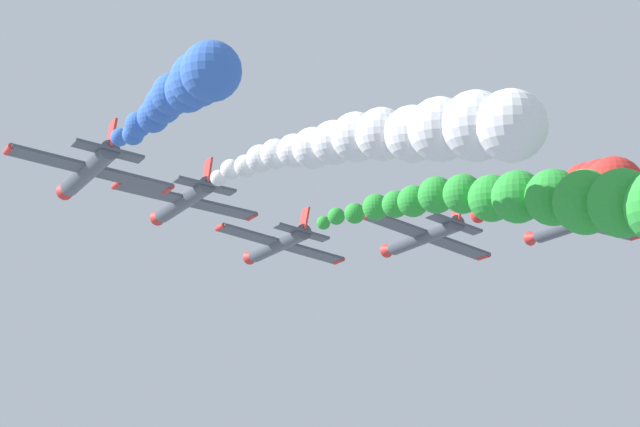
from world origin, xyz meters
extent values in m
cylinder|color=#474C56|center=(0.47, 8.14, 60.89)|extent=(1.28, 9.00, 1.28)
cone|color=red|center=(0.47, 13.24, 60.89)|extent=(1.22, 1.20, 1.22)
cube|color=#474C56|center=(0.45, 7.74, 60.79)|extent=(9.08, 1.90, 1.84)
cylinder|color=red|center=(-4.07, 7.74, 61.62)|extent=(0.42, 1.40, 0.42)
cylinder|color=red|center=(4.98, 7.74, 59.96)|extent=(0.42, 1.40, 0.42)
cube|color=#474C56|center=(0.48, 4.14, 60.94)|extent=(3.77, 1.20, 0.86)
cube|color=red|center=(0.65, 4.04, 61.84)|extent=(0.43, 1.10, 1.60)
ellipsoid|color=black|center=(0.56, 9.94, 61.37)|extent=(0.91, 2.20, 0.83)
sphere|color=green|center=(0.59, 0.75, 60.93)|extent=(0.92, 0.92, 0.92)
sphere|color=green|center=(0.41, -1.64, 60.86)|extent=(1.12, 1.12, 1.12)
sphere|color=green|center=(0.56, -4.03, 60.57)|extent=(1.32, 1.32, 1.32)
sphere|color=green|center=(0.83, -6.41, 60.48)|extent=(1.65, 1.65, 1.65)
sphere|color=green|center=(0.93, -8.80, 60.15)|extent=(1.64, 1.64, 1.64)
sphere|color=green|center=(0.83, -11.19, 59.80)|extent=(1.87, 1.87, 1.87)
sphere|color=green|center=(1.01, -13.58, 59.65)|extent=(2.11, 2.11, 2.11)
sphere|color=green|center=(1.29, -15.96, 59.21)|extent=(2.20, 2.20, 2.20)
sphere|color=green|center=(1.62, -18.35, 58.47)|extent=(2.53, 2.53, 2.53)
sphere|color=green|center=(1.68, -20.74, 58.02)|extent=(2.74, 2.74, 2.74)
sphere|color=green|center=(2.18, -23.13, 57.51)|extent=(2.86, 2.86, 2.86)
sphere|color=green|center=(2.35, -25.51, 56.77)|extent=(3.16, 3.16, 3.16)
sphere|color=green|center=(2.64, -27.90, 56.23)|extent=(3.25, 3.25, 3.25)
cylinder|color=#474C56|center=(-8.52, 2.46, 61.91)|extent=(1.23, 9.00, 1.23)
cone|color=red|center=(-8.52, 7.56, 61.91)|extent=(1.17, 1.20, 1.17)
cube|color=#474C56|center=(-8.53, 2.06, 61.81)|extent=(9.15, 1.90, 1.37)
cylinder|color=red|center=(-13.09, 2.06, 62.41)|extent=(0.40, 1.40, 0.40)
cylinder|color=red|center=(-3.97, 2.06, 61.21)|extent=(0.40, 1.40, 0.40)
cube|color=#474C56|center=(-8.51, -1.54, 61.96)|extent=(3.79, 1.20, 0.67)
cube|color=red|center=(-8.39, -1.64, 62.87)|extent=(0.35, 1.10, 1.60)
ellipsoid|color=black|center=(-8.45, 4.26, 62.40)|extent=(0.88, 2.20, 0.80)
sphere|color=white|center=(-8.61, -4.26, 61.80)|extent=(0.99, 0.99, 0.99)
sphere|color=white|center=(-8.48, -5.99, 61.93)|extent=(1.22, 1.22, 1.22)
sphere|color=white|center=(-8.22, -7.71, 61.75)|extent=(1.31, 1.31, 1.31)
sphere|color=white|center=(-8.00, -9.43, 61.78)|extent=(1.60, 1.60, 1.60)
sphere|color=white|center=(-7.76, -11.15, 61.65)|extent=(1.69, 1.69, 1.69)
sphere|color=white|center=(-7.39, -12.88, 61.44)|extent=(1.85, 1.85, 1.85)
sphere|color=white|center=(-7.03, -14.60, 61.18)|extent=(2.24, 2.24, 2.24)
sphere|color=white|center=(-6.62, -16.32, 61.07)|extent=(2.35, 2.35, 2.35)
sphere|color=white|center=(-6.16, -18.04, 60.97)|extent=(2.59, 2.59, 2.59)
sphere|color=white|center=(-5.58, -19.77, 60.73)|extent=(2.70, 2.70, 2.70)
sphere|color=white|center=(-4.77, -21.49, 60.38)|extent=(2.85, 2.85, 2.85)
sphere|color=white|center=(-4.21, -23.21, 60.21)|extent=(3.17, 3.17, 3.17)
sphere|color=white|center=(-3.25, -24.94, 60.02)|extent=(3.42, 3.42, 3.42)
sphere|color=white|center=(-2.44, -26.66, 59.67)|extent=(3.43, 3.43, 3.43)
cylinder|color=#474C56|center=(8.53, 1.38, 60.86)|extent=(1.32, 9.00, 1.32)
cone|color=red|center=(8.53, 6.48, 60.86)|extent=(1.26, 1.20, 1.26)
cube|color=#474C56|center=(8.50, 0.98, 60.76)|extent=(9.00, 1.90, 2.28)
cylinder|color=red|center=(4.02, 0.98, 61.81)|extent=(0.43, 1.40, 0.43)
cylinder|color=red|center=(12.98, 0.98, 59.71)|extent=(0.43, 1.40, 0.43)
cube|color=#474C56|center=(8.54, -2.62, 60.91)|extent=(3.74, 1.20, 1.04)
cube|color=red|center=(8.75, -2.72, 61.80)|extent=(0.50, 1.10, 1.59)
ellipsoid|color=black|center=(8.64, 3.18, 61.34)|extent=(0.94, 2.20, 0.86)
sphere|color=red|center=(8.56, -5.64, 60.84)|extent=(0.98, 0.98, 0.98)
sphere|color=red|center=(8.36, -7.66, 60.83)|extent=(1.08, 1.08, 1.08)
sphere|color=red|center=(8.25, -9.68, 60.54)|extent=(1.43, 1.43, 1.43)
sphere|color=red|center=(7.98, -11.70, 60.43)|extent=(1.57, 1.57, 1.57)
sphere|color=red|center=(7.52, -13.72, 60.11)|extent=(1.71, 1.71, 1.71)
sphere|color=red|center=(7.09, -15.74, 59.81)|extent=(1.98, 1.98, 1.98)
sphere|color=red|center=(6.72, -17.76, 59.48)|extent=(2.02, 2.02, 2.02)
sphere|color=red|center=(6.07, -19.78, 58.99)|extent=(2.22, 2.22, 2.22)
sphere|color=red|center=(5.21, -21.80, 58.62)|extent=(2.65, 2.65, 2.65)
sphere|color=red|center=(4.55, -23.82, 58.24)|extent=(2.62, 2.62, 2.62)
sphere|color=red|center=(3.81, -25.84, 57.57)|extent=(3.00, 3.00, 3.00)
cylinder|color=#474C56|center=(-16.81, -5.58, 61.11)|extent=(1.24, 9.00, 1.24)
cone|color=red|center=(-16.81, -0.48, 61.11)|extent=(1.18, 1.20, 1.18)
cube|color=#474C56|center=(-16.82, -5.98, 61.01)|extent=(9.13, 1.90, 1.47)
cylinder|color=red|center=(-21.38, -5.98, 61.66)|extent=(0.41, 1.40, 0.41)
cylinder|color=red|center=(-12.27, -5.98, 60.37)|extent=(0.41, 1.40, 0.41)
cube|color=#474C56|center=(-16.80, -9.58, 61.16)|extent=(3.79, 1.20, 0.71)
cube|color=red|center=(-16.67, -9.68, 62.07)|extent=(0.36, 1.10, 1.60)
ellipsoid|color=black|center=(-16.74, -3.78, 61.60)|extent=(0.89, 2.20, 0.81)
sphere|color=blue|center=(-16.93, -12.30, 61.18)|extent=(0.96, 0.96, 0.96)
sphere|color=blue|center=(-16.71, -14.02, 60.91)|extent=(1.13, 1.13, 1.13)
sphere|color=blue|center=(-16.96, -15.75, 60.91)|extent=(1.33, 1.33, 1.33)
sphere|color=blue|center=(-16.72, -17.47, 60.85)|extent=(1.57, 1.57, 1.57)
sphere|color=blue|center=(-16.77, -19.19, 60.95)|extent=(1.80, 1.80, 1.80)
sphere|color=blue|center=(-16.87, -20.92, 60.94)|extent=(1.97, 1.97, 1.97)
sphere|color=blue|center=(-16.74, -22.64, 60.64)|extent=(2.06, 2.06, 2.06)
sphere|color=blue|center=(-16.88, -24.36, 60.57)|extent=(2.44, 2.44, 2.44)
sphere|color=blue|center=(-16.86, -26.09, 60.40)|extent=(2.63, 2.63, 2.63)
cylinder|color=#474C56|center=(16.40, -5.43, 61.15)|extent=(1.22, 9.00, 1.22)
cone|color=red|center=(16.40, -0.33, 61.15)|extent=(1.16, 1.20, 1.16)
cube|color=#474C56|center=(16.39, -5.83, 61.05)|extent=(9.16, 1.90, 1.24)
cylinder|color=red|center=(11.82, -5.83, 61.58)|extent=(0.40, 1.40, 0.40)
cylinder|color=red|center=(20.96, -5.83, 60.52)|extent=(0.40, 1.40, 0.40)
cube|color=#474C56|center=(16.40, -9.43, 61.20)|extent=(3.80, 1.20, 0.62)
cube|color=red|center=(16.51, -9.53, 62.10)|extent=(0.32, 1.10, 1.61)
ellipsoid|color=black|center=(16.46, -3.63, 61.64)|extent=(0.88, 2.20, 0.79)
camera|label=1|loc=(-33.98, -74.91, 42.38)|focal=72.66mm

